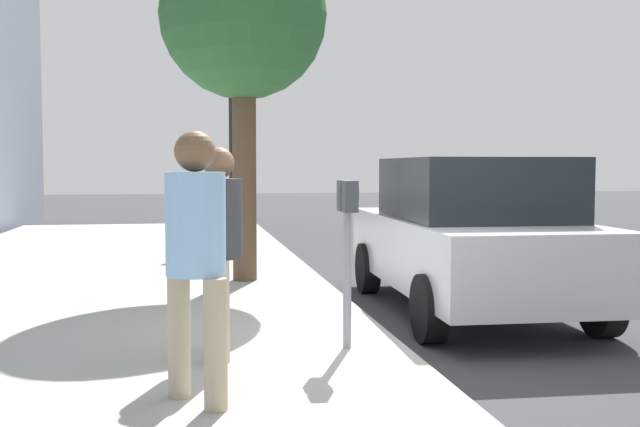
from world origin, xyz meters
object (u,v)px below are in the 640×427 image
parking_meter (347,228)px  pedestrian_at_meter (219,236)px  parked_sedan_near (470,235)px  traffic_signal (237,121)px  pedestrian_bystander (196,244)px  street_tree (243,19)px

parking_meter → pedestrian_at_meter: 1.08m
parking_meter → pedestrian_at_meter: pedestrian_at_meter is taller
parked_sedan_near → traffic_signal: bearing=17.7°
pedestrian_bystander → traffic_signal: 10.25m
pedestrian_bystander → traffic_signal: (10.11, -0.94, 1.39)m
pedestrian_at_meter → street_tree: street_tree is taller
parking_meter → pedestrian_bystander: size_ratio=0.80×
parked_sedan_near → traffic_signal: traffic_signal is taller
parking_meter → traffic_signal: traffic_signal is taller
parking_meter → street_tree: size_ratio=0.31×
pedestrian_bystander → parked_sedan_near: size_ratio=0.39×
pedestrian_bystander → parked_sedan_near: (3.26, -3.12, -0.29)m
parked_sedan_near → street_tree: size_ratio=0.97×
pedestrian_at_meter → pedestrian_bystander: bearing=-97.6°
pedestrian_at_meter → street_tree: (4.04, -0.51, 2.48)m
parking_meter → street_tree: bearing=8.1°
pedestrian_bystander → street_tree: bearing=45.8°
parking_meter → traffic_signal: (8.83, 0.33, 1.41)m
pedestrian_at_meter → street_tree: bearing=84.8°
parking_meter → street_tree: 4.65m
parked_sedan_near → street_tree: street_tree is taller
parking_meter → street_tree: street_tree is taller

